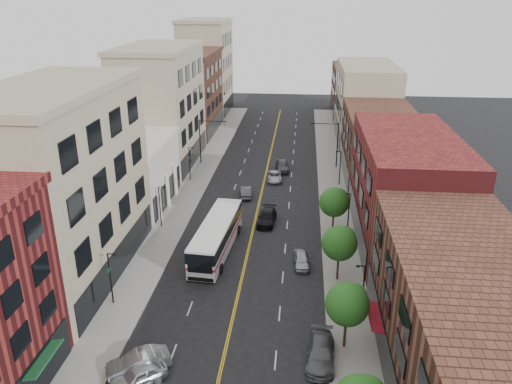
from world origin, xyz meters
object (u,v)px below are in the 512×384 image
(city_bus, at_px, (217,235))
(car_lane_a, at_px, (267,217))
(car_lane_behind, at_px, (246,192))
(car_parked_mid, at_px, (321,353))
(car_lane_b, at_px, (274,176))
(car_angle_a, at_px, (138,376))
(car_angle_b, at_px, (138,362))
(car_parked_far, at_px, (301,260))
(car_lane_c, at_px, (282,166))

(city_bus, relative_size, car_lane_a, 2.69)
(car_lane_behind, xyz_separation_m, car_lane_a, (3.53, -8.14, 0.06))
(car_parked_mid, bearing_deg, city_bus, 126.22)
(car_lane_a, height_order, car_lane_b, car_lane_a)
(car_angle_a, distance_m, car_angle_b, 1.43)
(city_bus, bearing_deg, car_parked_far, -9.39)
(car_parked_mid, bearing_deg, car_angle_a, -161.07)
(car_angle_a, height_order, car_parked_mid, car_parked_mid)
(car_angle_a, bearing_deg, car_lane_c, 129.67)
(car_parked_mid, distance_m, car_lane_c, 43.79)
(car_lane_a, relative_size, car_lane_c, 1.05)
(car_angle_b, xyz_separation_m, car_parked_far, (11.83, 16.56, -0.12))
(city_bus, relative_size, car_angle_b, 2.90)
(city_bus, relative_size, car_lane_c, 2.83)
(city_bus, bearing_deg, car_lane_c, 82.08)
(car_parked_far, bearing_deg, car_lane_behind, 108.40)
(car_angle_a, relative_size, car_angle_b, 0.91)
(city_bus, distance_m, car_parked_far, 9.51)
(car_lane_b, bearing_deg, car_lane_a, -94.39)
(car_parked_far, height_order, car_lane_b, car_parked_far)
(city_bus, xyz_separation_m, car_lane_behind, (1.32, 15.79, -1.32))
(car_angle_a, bearing_deg, car_lane_b, 129.91)
(car_angle_b, xyz_separation_m, car_lane_behind, (4.00, 34.56, -0.09))
(car_parked_far, distance_m, car_lane_behind, 19.62)
(city_bus, xyz_separation_m, car_lane_a, (4.85, 7.65, -1.27))
(car_parked_mid, xyz_separation_m, car_parked_far, (-1.60, 14.22, -0.10))
(car_angle_a, height_order, car_angle_b, car_angle_b)
(city_bus, bearing_deg, car_parked_mid, -52.63)
(car_parked_far, xyz_separation_m, car_lane_behind, (-7.83, 17.99, 0.02))
(car_angle_b, height_order, car_lane_behind, car_angle_b)
(car_lane_a, bearing_deg, car_lane_behind, 117.06)
(car_angle_a, distance_m, car_parked_far, 21.25)
(car_lane_a, bearing_deg, car_parked_far, -62.82)
(car_lane_b, bearing_deg, car_parked_far, -84.54)
(car_lane_behind, bearing_deg, car_angle_a, 76.58)
(car_angle_a, xyz_separation_m, car_lane_c, (8.05, 47.22, 0.10))
(car_angle_a, height_order, car_lane_behind, car_angle_a)
(car_lane_behind, bearing_deg, car_parked_mid, 98.57)
(car_parked_far, relative_size, car_lane_a, 0.76)
(car_angle_b, bearing_deg, car_parked_far, 114.23)
(car_lane_c, bearing_deg, car_parked_far, -89.21)
(car_angle_b, height_order, car_lane_b, car_angle_b)
(car_lane_behind, bearing_deg, city_bus, 77.47)
(city_bus, xyz_separation_m, car_parked_mid, (10.75, -16.43, -1.25))
(car_angle_a, distance_m, car_lane_a, 28.68)
(car_angle_b, bearing_deg, car_lane_behind, 143.16)
(car_parked_mid, bearing_deg, car_lane_c, 99.51)
(car_lane_behind, height_order, car_lane_b, car_lane_behind)
(car_lane_behind, bearing_deg, car_lane_c, -119.38)
(car_parked_mid, bearing_deg, car_lane_behind, 109.33)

